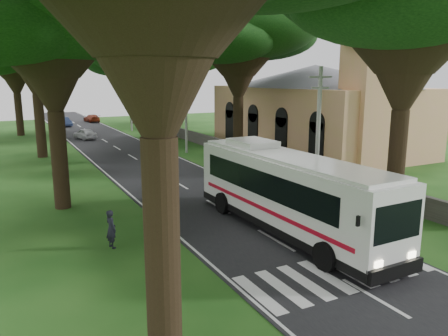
% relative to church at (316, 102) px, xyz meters
% --- Properties ---
extents(ground, '(140.00, 140.00, 0.00)m').
position_rel_church_xyz_m(ground, '(-17.86, -21.55, -4.91)').
color(ground, '#1A4714').
rests_on(ground, ground).
extents(road, '(8.00, 120.00, 0.04)m').
position_rel_church_xyz_m(road, '(-17.86, 3.45, -4.90)').
color(road, black).
rests_on(road, ground).
extents(crosswalk, '(8.00, 3.00, 0.01)m').
position_rel_church_xyz_m(crosswalk, '(-17.86, -23.55, -4.91)').
color(crosswalk, silver).
rests_on(crosswalk, ground).
extents(property_wall, '(0.35, 50.00, 1.20)m').
position_rel_church_xyz_m(property_wall, '(-8.86, 2.45, -4.31)').
color(property_wall, '#383533').
rests_on(property_wall, ground).
extents(church, '(14.00, 24.00, 11.60)m').
position_rel_church_xyz_m(church, '(0.00, 0.00, 0.00)').
color(church, '#E0AA6D').
rests_on(church, ground).
extents(pole_near, '(1.60, 0.24, 8.00)m').
position_rel_church_xyz_m(pole_near, '(-12.36, -15.55, -0.73)').
color(pole_near, gray).
rests_on(pole_near, ground).
extents(pole_mid, '(1.60, 0.24, 8.00)m').
position_rel_church_xyz_m(pole_mid, '(-12.36, 4.45, -0.73)').
color(pole_mid, gray).
rests_on(pole_mid, ground).
extents(pole_far, '(1.60, 0.24, 8.00)m').
position_rel_church_xyz_m(pole_far, '(-12.36, 24.45, -0.73)').
color(pole_far, gray).
rests_on(pole_far, ground).
extents(tree_l_mida, '(15.07, 15.07, 14.46)m').
position_rel_church_xyz_m(tree_l_mida, '(-25.86, -9.55, 6.26)').
color(tree_l_mida, black).
rests_on(tree_l_mida, ground).
extents(tree_l_midb, '(14.61, 14.61, 15.07)m').
position_rel_church_xyz_m(tree_l_midb, '(-25.36, 8.45, 6.94)').
color(tree_l_midb, black).
rests_on(tree_l_midb, ground).
extents(tree_l_far, '(14.60, 14.60, 13.93)m').
position_rel_church_xyz_m(tree_l_far, '(-26.36, 26.45, 5.83)').
color(tree_l_far, black).
rests_on(tree_l_far, ground).
extents(tree_r_mida, '(13.69, 13.69, 14.49)m').
position_rel_church_xyz_m(tree_r_mida, '(-9.86, -1.55, 6.53)').
color(tree_r_mida, black).
rests_on(tree_r_mida, ground).
extents(tree_r_midb, '(16.04, 16.04, 14.33)m').
position_rel_church_xyz_m(tree_r_midb, '(-10.36, 16.45, 5.95)').
color(tree_r_midb, black).
rests_on(tree_r_midb, ground).
extents(tree_r_far, '(13.43, 13.43, 13.45)m').
position_rel_church_xyz_m(tree_r_far, '(-9.36, 34.45, 5.56)').
color(tree_r_far, black).
rests_on(tree_r_far, ground).
extents(coach_bus, '(3.28, 12.93, 3.79)m').
position_rel_church_xyz_m(coach_bus, '(-16.70, -18.70, -2.87)').
color(coach_bus, white).
rests_on(coach_bus, ground).
extents(distant_car_a, '(2.52, 4.09, 1.30)m').
position_rel_church_xyz_m(distant_car_a, '(-19.66, 18.84, -4.23)').
color(distant_car_a, '#A1A1A5').
rests_on(distant_car_a, road).
extents(distant_car_b, '(2.13, 4.35, 1.37)m').
position_rel_church_xyz_m(distant_car_b, '(-19.99, 34.80, -4.19)').
color(distant_car_b, navy).
rests_on(distant_car_b, road).
extents(distant_car_c, '(2.30, 4.49, 1.25)m').
position_rel_church_xyz_m(distant_car_c, '(-14.93, 39.55, -4.26)').
color(distant_car_c, maroon).
rests_on(distant_car_c, road).
extents(pedestrian, '(0.55, 0.71, 1.73)m').
position_rel_church_xyz_m(pedestrian, '(-24.76, -16.91, -4.04)').
color(pedestrian, black).
rests_on(pedestrian, ground).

